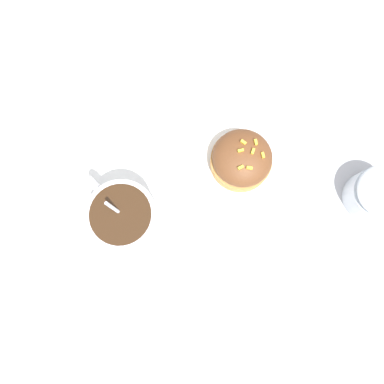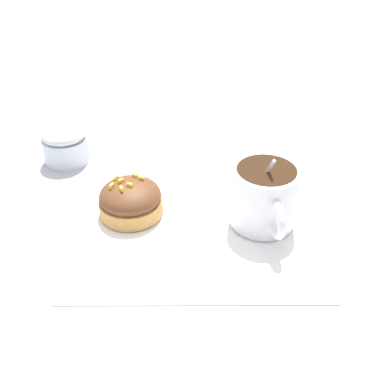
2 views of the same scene
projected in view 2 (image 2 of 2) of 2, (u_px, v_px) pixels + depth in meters
ground_plane at (196, 220)px, 0.55m from camera, size 3.00×3.00×0.00m
paper_napkin at (196, 219)px, 0.55m from camera, size 0.30×0.29×0.00m
coffee_cup at (265, 196)px, 0.52m from camera, size 0.08×0.11×0.09m
frosted_pastry at (131, 199)px, 0.55m from camera, size 0.08×0.08×0.05m
sugar_bowl at (65, 144)px, 0.65m from camera, size 0.07×0.07×0.06m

